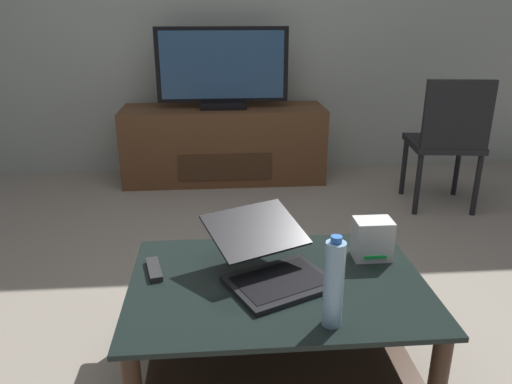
% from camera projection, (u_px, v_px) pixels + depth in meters
% --- Properties ---
extents(ground_plane, '(7.68, 7.68, 0.00)m').
position_uv_depth(ground_plane, '(254.00, 323.00, 2.18)').
color(ground_plane, '#9E9384').
extents(coffee_table, '(1.04, 0.72, 0.40)m').
position_uv_depth(coffee_table, '(277.00, 311.00, 1.79)').
color(coffee_table, black).
rests_on(coffee_table, ground).
extents(media_cabinet, '(1.55, 0.48, 0.57)m').
position_uv_depth(media_cabinet, '(224.00, 144.00, 3.89)').
color(media_cabinet, brown).
rests_on(media_cabinet, ground).
extents(television, '(0.98, 0.20, 0.59)m').
position_uv_depth(television, '(222.00, 70.00, 3.67)').
color(television, black).
rests_on(television, media_cabinet).
extents(dining_chair, '(0.49, 0.49, 0.89)m').
position_uv_depth(dining_chair, '(448.00, 138.00, 3.24)').
color(dining_chair, black).
rests_on(dining_chair, ground).
extents(laptop, '(0.49, 0.53, 0.19)m').
position_uv_depth(laptop, '(270.00, 260.00, 1.76)').
color(laptop, black).
rests_on(laptop, coffee_table).
extents(router_box, '(0.14, 0.11, 0.16)m').
position_uv_depth(router_box, '(372.00, 239.00, 1.88)').
color(router_box, white).
rests_on(router_box, coffee_table).
extents(water_bottle_near, '(0.06, 0.06, 0.29)m').
position_uv_depth(water_bottle_near, '(334.00, 283.00, 1.46)').
color(water_bottle_near, '#99C6E5').
rests_on(water_bottle_near, coffee_table).
extents(cell_phone, '(0.07, 0.14, 0.01)m').
position_uv_depth(cell_phone, '(256.00, 246.00, 1.99)').
color(cell_phone, black).
rests_on(cell_phone, coffee_table).
extents(tv_remote, '(0.08, 0.17, 0.02)m').
position_uv_depth(tv_remote, '(154.00, 269.00, 1.80)').
color(tv_remote, '#2D2D30').
rests_on(tv_remote, coffee_table).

